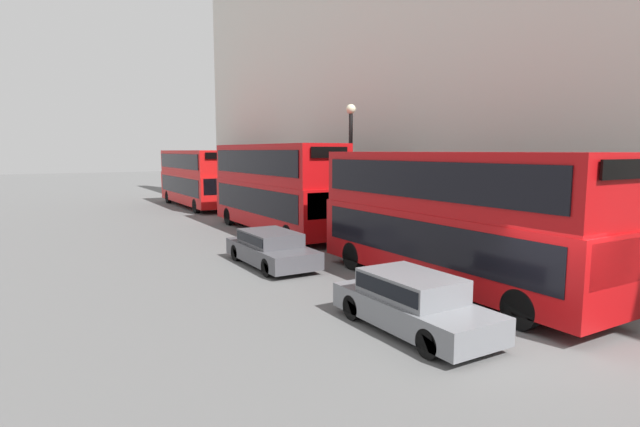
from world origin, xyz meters
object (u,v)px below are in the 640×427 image
bus_third_in_queue (195,176)px  car_dark_sedan (412,301)px  bus_leading (450,214)px  bus_second_in_queue (275,185)px  car_hatchback (271,247)px

bus_third_in_queue → car_dark_sedan: (-3.40, -28.66, -1.65)m
bus_leading → bus_third_in_queue: bus_third_in_queue is taller
bus_second_in_queue → bus_leading: bearing=-90.0°
bus_third_in_queue → car_dark_sedan: bearing=-96.8°
bus_leading → car_hatchback: size_ratio=2.26×
bus_leading → car_dark_sedan: bearing=-146.5°
bus_second_in_queue → car_hatchback: size_ratio=2.39×
bus_second_in_queue → car_hatchback: (-3.40, -6.74, -1.83)m
bus_third_in_queue → bus_leading: bearing=-90.0°
bus_leading → bus_second_in_queue: bearing=90.0°
bus_second_in_queue → bus_third_in_queue: bus_second_in_queue is taller
bus_leading → bus_third_in_queue: 26.41m
car_dark_sedan → car_hatchback: (0.00, 7.90, -0.04)m
bus_second_in_queue → car_dark_sedan: bus_second_in_queue is taller
bus_second_in_queue → car_hatchback: 7.77m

